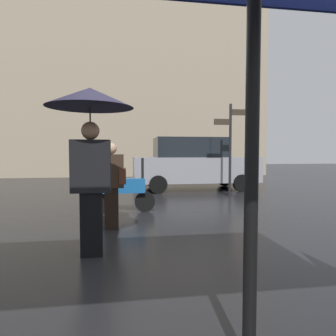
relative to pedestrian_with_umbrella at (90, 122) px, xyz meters
The scene contains 7 objects.
ground_plane 2.29m from the pedestrian_with_umbrella, 48.48° to the right, with size 60.00×60.00×0.00m, color black.
pedestrian_with_umbrella is the anchor object (origin of this frame).
pedestrian_with_bag 1.63m from the pedestrian_with_umbrella, 80.90° to the left, with size 0.47×0.24×1.53m.
parked_scooter 3.03m from the pedestrian_with_umbrella, 82.71° to the left, with size 1.44×0.32×1.23m.
parked_car_left 7.23m from the pedestrian_with_umbrella, 65.93° to the left, with size 4.48×1.93×1.89m.
street_signpost 5.98m from the pedestrian_with_umbrella, 52.21° to the left, with size 1.08×0.08×2.84m.
building_block 15.15m from the pedestrian_with_umbrella, 86.00° to the left, with size 15.86×2.78×14.77m, color gray.
Camera 1 is at (-0.56, -2.76, 1.35)m, focal length 31.21 mm.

